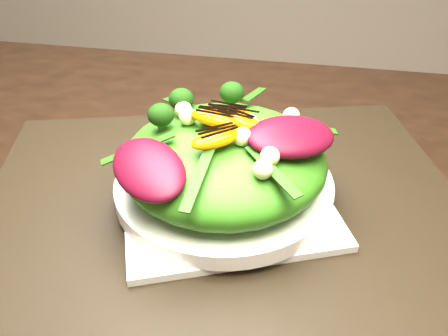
% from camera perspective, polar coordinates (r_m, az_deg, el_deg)
% --- Properties ---
extents(dining_table, '(1.60, 0.90, 0.75)m').
position_cam_1_polar(dining_table, '(0.64, -19.46, -3.12)').
color(dining_table, black).
rests_on(dining_table, floor).
extents(placemat, '(0.66, 0.57, 0.00)m').
position_cam_1_polar(placemat, '(0.57, 0.00, -3.74)').
color(placemat, black).
rests_on(placemat, dining_table).
extents(plate_base, '(0.31, 0.31, 0.01)m').
position_cam_1_polar(plate_base, '(0.56, 0.00, -3.20)').
color(plate_base, white).
rests_on(plate_base, placemat).
extents(salad_bowl, '(0.30, 0.30, 0.02)m').
position_cam_1_polar(salad_bowl, '(0.55, 0.00, -2.07)').
color(salad_bowl, white).
rests_on(salad_bowl, plate_base).
extents(lettuce_mound, '(0.27, 0.27, 0.08)m').
position_cam_1_polar(lettuce_mound, '(0.53, 0.00, 1.09)').
color(lettuce_mound, '#377916').
rests_on(lettuce_mound, salad_bowl).
extents(radicchio_leaf, '(0.12, 0.11, 0.02)m').
position_cam_1_polar(radicchio_leaf, '(0.50, 8.10, 3.80)').
color(radicchio_leaf, '#420715').
rests_on(radicchio_leaf, lettuce_mound).
extents(orange_segment, '(0.06, 0.04, 0.02)m').
position_cam_1_polar(orange_segment, '(0.53, -0.81, 6.76)').
color(orange_segment, orange).
rests_on(orange_segment, lettuce_mound).
extents(broccoli_floret, '(0.05, 0.05, 0.04)m').
position_cam_1_polar(broccoli_floret, '(0.55, -6.91, 8.01)').
color(broccoli_floret, black).
rests_on(broccoli_floret, lettuce_mound).
extents(macadamia_nut, '(0.03, 0.03, 0.02)m').
position_cam_1_polar(macadamia_nut, '(0.46, 2.38, 2.01)').
color(macadamia_nut, '#F7E7AE').
rests_on(macadamia_nut, lettuce_mound).
extents(balsamic_drizzle, '(0.04, 0.01, 0.00)m').
position_cam_1_polar(balsamic_drizzle, '(0.53, -0.82, 7.55)').
color(balsamic_drizzle, black).
rests_on(balsamic_drizzle, orange_segment).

